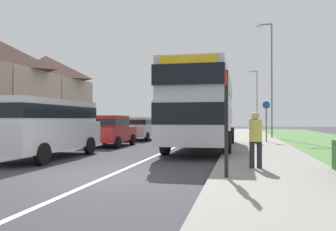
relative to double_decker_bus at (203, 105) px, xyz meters
name	(u,v)px	position (x,y,z in m)	size (l,w,h in m)	color
ground_plane	(109,176)	(-1.56, -8.06, -2.14)	(120.00, 120.00, 0.00)	#38383D
lane_marking_centre	(171,149)	(-1.56, -0.06, -2.14)	(0.14, 60.00, 0.01)	silver
pavement_near_side	(263,154)	(2.64, -2.06, -2.08)	(3.20, 68.00, 0.12)	gray
double_decker_bus	(203,105)	(0.00, 0.00, 0.00)	(2.80, 9.75, 3.70)	#BCBCC1
parked_van_white	(46,124)	(-5.30, -4.88, -0.84)	(2.11, 5.55, 2.18)	silver
parked_car_red	(110,129)	(-5.09, 1.00, -1.24)	(1.87, 3.92, 1.65)	#B21E1E
parked_car_silver	(140,128)	(-5.03, 6.48, -1.27)	(1.88, 4.38, 1.58)	#B7B7BC
pedestrian_at_stop	(256,137)	(2.17, -6.65, -1.17)	(0.34, 0.34, 1.67)	#23232D
pedestrian_walking_away	(254,128)	(2.47, 3.31, -1.17)	(0.34, 0.34, 1.67)	#23232D
bus_stop_sign	(226,116)	(1.44, -8.32, -0.60)	(0.09, 0.52, 2.60)	black
cycle_route_sign	(266,120)	(3.26, 4.78, -0.71)	(0.44, 0.08, 2.52)	slate
street_lamp_mid	(270,74)	(3.91, 9.77, 2.66)	(1.14, 0.20, 8.48)	slate
street_lamp_far	(256,96)	(3.70, 28.45, 2.20)	(1.14, 0.20, 7.59)	slate
house_terrace_far_side	(0,89)	(-16.44, 6.86, 1.61)	(6.87, 18.74, 7.51)	tan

